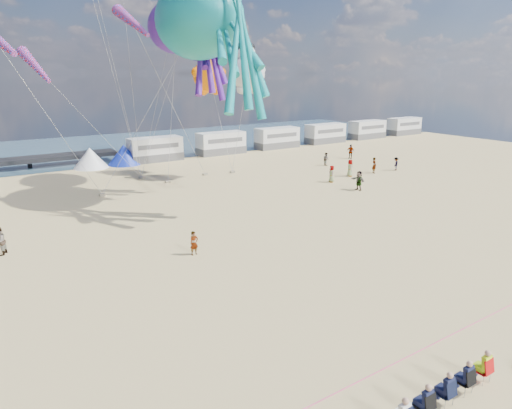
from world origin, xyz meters
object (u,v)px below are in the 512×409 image
Objects in this scene: spectator_row at (445,388)px; standing_person at (194,243)px; beachgoer_2 at (396,164)px; kite_octopus_teal at (198,19)px; motorhome_2 at (277,138)px; motorhome_4 at (367,130)px; beachgoer_0 at (350,168)px; sandbag_a at (102,195)px; motorhome_1 at (221,143)px; beachgoer_5 at (374,165)px; beachgoer_4 at (359,181)px; tent_white at (90,158)px; sandbag_c at (232,172)px; kite_octopus_purple at (177,26)px; motorhome_5 at (404,126)px; beachgoer_1 at (326,159)px; sandbag_e at (141,177)px; beachgoer_7 at (0,241)px; tent_blue at (124,155)px; beachgoer_3 at (350,152)px; beachgoer_6 at (332,174)px; kite_panda at (248,74)px; sandbag_b at (168,182)px; sandbag_d at (205,174)px; motorhome_0 at (155,149)px; windsock_mid at (132,22)px; motorhome_3 at (325,133)px; kite_teddy_orange at (209,76)px; windsock_right at (35,66)px.

standing_person is (-1.11, 16.52, 0.10)m from spectator_row.
kite_octopus_teal is at bearing -30.63° from beachgoer_2.
motorhome_4 is at bearing 0.00° from motorhome_2.
beachgoer_0 reaches higher than sandbag_a.
motorhome_1 reaches higher than sandbag_a.
beachgoer_4 is at bearing 144.95° from beachgoer_5.
tent_white is at bearing 107.80° from kite_octopus_teal.
sandbag_c is 0.04× the size of kite_octopus_purple.
beachgoer_5 is (-3.26, 0.28, 0.13)m from beachgoer_2.
beachgoer_1 is at bearing -155.84° from motorhome_5.
sandbag_e is at bearing 128.47° from kite_octopus_purple.
beachgoer_4 is 30.04m from beachgoer_7.
tent_blue reaches higher than beachgoer_0.
motorhome_4 is 3.59× the size of beachgoer_3.
kite_octopus_teal is at bearing -72.17° from beachgoer_6.
kite_octopus_teal is 1.13× the size of kite_octopus_purple.
beachgoer_7 is at bearing -160.04° from motorhome_5.
beachgoer_3 is 20.01m from kite_panda.
sandbag_b is at bearing -151.74° from motorhome_2.
beachgoer_6 reaches higher than sandbag_c.
sandbag_c is at bearing -42.67° from tent_white.
sandbag_b is at bearing -166.74° from sandbag_d.
sandbag_b is (-13.01, -12.10, -1.39)m from motorhome_1.
sandbag_e is at bearing 114.07° from sandbag_b.
motorhome_0 is 4.20× the size of beachgoer_1.
beachgoer_2 is 40.56m from beachgoer_7.
beachgoer_0 reaches higher than beachgoer_7.
beachgoer_1 is 0.89× the size of beachgoer_7.
motorhome_0 is 1.65× the size of tent_white.
motorhome_0 is 4.42× the size of beachgoer_2.
sandbag_b is 1.00× the size of sandbag_e.
motorhome_5 reaches higher than beachgoer_7.
kite_octopus_purple reaches higher than windsock_mid.
tent_white is at bearing -132.58° from beachgoer_3.
motorhome_0 is 13.20× the size of sandbag_d.
beachgoer_5 is 0.33× the size of windsock_mid.
motorhome_2 is at bearing 31.79° from sandbag_d.
beachgoer_3 is 0.32× the size of kite_panda.
tent_blue is (-32.50, 0.00, -0.30)m from motorhome_3.
beachgoer_4 is 19.16m from kite_teddy_orange.
beachgoer_3 is 20.59m from sandbag_d.
sandbag_a and sandbag_b have the same top height.
beachgoer_7 is (-37.13, -4.02, 0.00)m from beachgoer_5.
kite_panda reaches higher than beachgoer_2.
motorhome_3 is at bearing 180.00° from motorhome_4.
windsock_right reaches higher than beachgoer_2.
beachgoer_7 is at bearing -132.34° from kite_teddy_orange.
beachgoer_1 is (25.71, 16.72, 0.04)m from standing_person.
beachgoer_0 is (-33.39, -20.04, -0.60)m from motorhome_5.
kite_octopus_purple is 1.99× the size of kite_panda.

